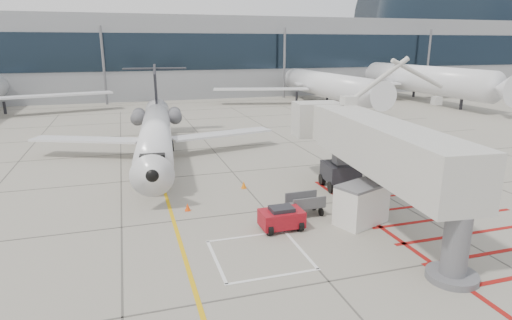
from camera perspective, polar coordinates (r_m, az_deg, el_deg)
name	(u,v)px	position (r m, az deg, el deg)	size (l,w,h in m)	color
ground_plane	(292,240)	(21.40, 4.82, -10.54)	(260.00, 260.00, 0.00)	gray
regional_jet	(154,122)	(33.76, -13.44, 5.00)	(21.40, 26.99, 7.07)	white
jet_bridge	(385,157)	(23.30, 16.84, 0.36)	(8.46, 17.85, 7.14)	beige
pushback_tug	(281,217)	(22.27, 3.42, -7.64)	(2.20, 1.38, 1.28)	maroon
baggage_cart	(305,204)	(24.18, 6.57, -5.88)	(1.96, 1.24, 1.24)	#505155
ground_power_unit	(361,204)	(23.46, 13.88, -5.69)	(2.75, 1.61, 2.18)	silver
cone_nose	(188,207)	(25.04, -9.11, -6.20)	(0.32, 0.32, 0.45)	#F0450C
cone_side	(244,185)	(28.46, -1.64, -3.31)	(0.35, 0.35, 0.48)	orange
terminal_building	(210,56)	(89.56, -6.13, 13.67)	(180.00, 28.00, 14.00)	gray
terminal_glass_band	(226,52)	(75.81, -4.02, 14.21)	(180.00, 0.10, 6.00)	black
terminal_dome	(458,23)	(117.13, 25.28, 16.14)	(40.00, 28.00, 28.00)	black
bg_aircraft_c	(318,68)	(70.65, 8.26, 12.06)	(33.48, 37.20, 11.16)	silver
bg_aircraft_d	(409,61)	(79.32, 19.70, 12.38)	(39.32, 43.69, 13.11)	silver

